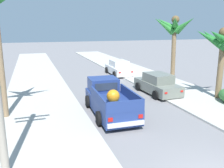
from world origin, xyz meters
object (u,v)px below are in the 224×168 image
car_left_near (157,84)px  car_left_mid (119,68)px  palm_tree_right_fore (175,29)px  pickup_truck (109,100)px  palm_tree_left_mid (224,42)px

car_left_near → car_left_mid: 7.74m
car_left_mid → palm_tree_right_fore: size_ratio=0.73×
pickup_truck → car_left_near: 5.45m
car_left_near → pickup_truck: bearing=-149.7°
palm_tree_right_fore → palm_tree_left_mid: palm_tree_right_fore is taller
pickup_truck → car_left_near: size_ratio=1.22×
palm_tree_left_mid → car_left_mid: bearing=108.0°
car_left_mid → pickup_truck: bearing=-113.4°
pickup_truck → palm_tree_left_mid: 8.53m
car_left_mid → palm_tree_left_mid: 11.41m
car_left_mid → palm_tree_right_fore: palm_tree_right_fore is taller
pickup_truck → car_left_mid: bearing=66.6°
palm_tree_right_fore → palm_tree_left_mid: (0.13, -5.49, -0.80)m
palm_tree_left_mid → car_left_near: bearing=140.3°
palm_tree_right_fore → palm_tree_left_mid: size_ratio=1.20×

